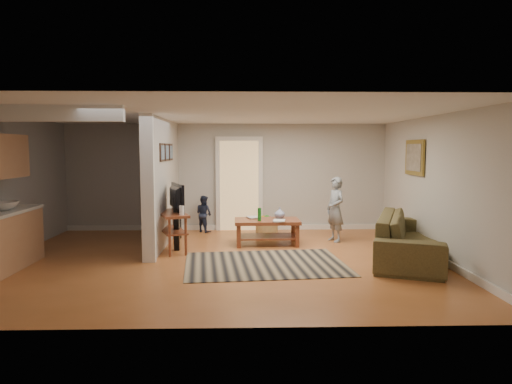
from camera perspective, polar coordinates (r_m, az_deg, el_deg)
ground at (r=7.98m, az=-4.47°, el=-8.49°), size 7.50×7.50×0.00m
room_shell at (r=8.31m, az=-11.75°, el=2.14°), size 7.54×6.02×2.52m
area_rug at (r=7.69m, az=1.15°, el=-8.96°), size 2.81×2.17×0.01m
sofa at (r=8.45m, az=18.72°, el=-7.98°), size 1.94×2.88×0.78m
coffee_table at (r=9.17m, az=1.49°, el=-4.14°), size 1.31×0.79×0.76m
tv_console at (r=8.73m, az=-10.39°, el=-2.92°), size 0.81×1.24×1.00m
speaker_left at (r=8.74m, az=-9.89°, el=-3.97°), size 0.11×0.11×1.01m
speaker_right at (r=9.88m, az=-9.72°, el=-2.78°), size 0.12×0.12×1.04m
toy_basket at (r=10.27m, az=1.35°, el=-4.29°), size 0.50×0.50×0.44m
child at (r=9.66m, az=9.83°, el=-6.10°), size 0.48×0.57×1.34m
toddler at (r=10.65m, az=-6.51°, el=-4.98°), size 0.52×0.51×0.85m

